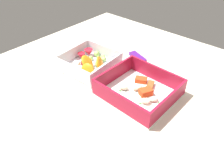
{
  "coord_description": "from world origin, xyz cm",
  "views": [
    {
      "loc": [
        33.53,
        -39.5,
        41.11
      ],
      "look_at": [
        -0.82,
        -0.49,
        4.0
      ],
      "focal_mm": 35.5,
      "sensor_mm": 36.0,
      "label": 1
    }
  ],
  "objects_px": {
    "candy_bar": "(138,57)",
    "paper_cup_liner": "(66,53)",
    "fruit_bowl": "(90,63)",
    "pasta_container": "(139,90)"
  },
  "relations": [
    {
      "from": "pasta_container",
      "to": "candy_bar",
      "type": "height_order",
      "value": "pasta_container"
    },
    {
      "from": "paper_cup_liner",
      "to": "candy_bar",
      "type": "bearing_deg",
      "value": 36.07
    },
    {
      "from": "fruit_bowl",
      "to": "paper_cup_liner",
      "type": "height_order",
      "value": "fruit_bowl"
    },
    {
      "from": "candy_bar",
      "to": "paper_cup_liner",
      "type": "xyz_separation_m",
      "value": [
        -0.2,
        -0.15,
        0.0
      ]
    },
    {
      "from": "pasta_container",
      "to": "fruit_bowl",
      "type": "xyz_separation_m",
      "value": [
        -0.19,
        0.01,
        0.0
      ]
    },
    {
      "from": "fruit_bowl",
      "to": "candy_bar",
      "type": "bearing_deg",
      "value": 60.99
    },
    {
      "from": "pasta_container",
      "to": "paper_cup_liner",
      "type": "height_order",
      "value": "pasta_container"
    },
    {
      "from": "pasta_container",
      "to": "fruit_bowl",
      "type": "bearing_deg",
      "value": 179.7
    },
    {
      "from": "fruit_bowl",
      "to": "paper_cup_liner",
      "type": "bearing_deg",
      "value": -179.72
    },
    {
      "from": "candy_bar",
      "to": "paper_cup_liner",
      "type": "relative_size",
      "value": 1.99
    }
  ]
}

